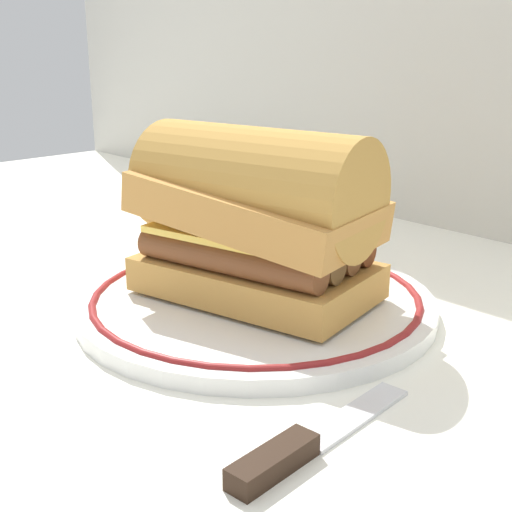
% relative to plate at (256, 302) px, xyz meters
% --- Properties ---
extents(ground_plane, '(1.50, 1.50, 0.00)m').
position_rel_plate_xyz_m(ground_plane, '(-0.02, -0.03, -0.01)').
color(ground_plane, white).
extents(plate, '(0.28, 0.28, 0.01)m').
position_rel_plate_xyz_m(plate, '(0.00, 0.00, 0.00)').
color(plate, white).
rests_on(plate, ground_plane).
extents(sausage_sandwich, '(0.20, 0.14, 0.13)m').
position_rel_plate_xyz_m(sausage_sandwich, '(-0.00, -0.00, 0.07)').
color(sausage_sandwich, '#C18C42').
rests_on(sausage_sandwich, plate).
extents(butter_knife, '(0.03, 0.14, 0.01)m').
position_rel_plate_xyz_m(butter_knife, '(0.16, -0.11, -0.00)').
color(butter_knife, silver).
rests_on(butter_knife, ground_plane).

